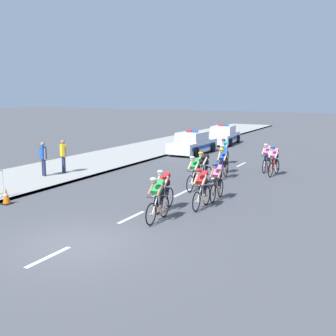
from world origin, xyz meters
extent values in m
plane|color=#4C4C51|center=(0.00, 0.00, 0.00)|extent=(160.00, 160.00, 0.00)
cube|color=#A3A099|center=(-8.01, 14.00, 0.06)|extent=(5.14, 60.00, 0.12)
cube|color=#9E9E99|center=(-5.52, 14.00, 0.07)|extent=(0.16, 60.00, 0.13)
cube|color=white|center=(0.00, -1.08, 0.00)|extent=(0.14, 1.60, 0.01)
cube|color=white|center=(0.00, 2.92, 0.00)|extent=(0.14, 1.60, 0.01)
cube|color=white|center=(0.00, 6.92, 0.00)|extent=(0.14, 1.60, 0.01)
cube|color=white|center=(0.00, 10.92, 0.00)|extent=(0.14, 1.60, 0.01)
cube|color=white|center=(0.00, 14.92, 0.00)|extent=(0.14, 1.60, 0.01)
torus|color=black|center=(1.02, 2.47, 0.36)|extent=(0.08, 0.73, 0.72)
cylinder|color=#99999E|center=(1.02, 2.47, 0.36)|extent=(0.06, 0.06, 0.06)
torus|color=black|center=(0.98, 3.47, 0.36)|extent=(0.08, 0.73, 0.72)
cylinder|color=#99999E|center=(0.98, 3.47, 0.36)|extent=(0.06, 0.06, 0.06)
cylinder|color=white|center=(1.00, 2.92, 0.90)|extent=(0.06, 0.55, 0.04)
cylinder|color=white|center=(1.01, 2.74, 0.58)|extent=(0.06, 0.48, 0.63)
cylinder|color=white|center=(0.99, 3.12, 0.60)|extent=(0.04, 0.04, 0.65)
cylinder|color=black|center=(1.02, 2.57, 0.88)|extent=(0.42, 0.05, 0.03)
cube|color=black|center=(0.99, 3.12, 0.94)|extent=(0.11, 0.22, 0.05)
cube|color=green|center=(1.00, 2.99, 1.14)|extent=(0.30, 0.56, 0.45)
cube|color=black|center=(0.99, 3.11, 0.98)|extent=(0.29, 0.21, 0.18)
cylinder|color=black|center=(1.08, 3.06, 0.64)|extent=(0.12, 0.23, 0.40)
cylinder|color=#9E7051|center=(1.09, 2.98, 0.37)|extent=(0.10, 0.16, 0.36)
cylinder|color=black|center=(0.90, 3.06, 0.64)|extent=(0.12, 0.17, 0.40)
cylinder|color=#9E7051|center=(0.91, 2.98, 0.37)|extent=(0.10, 0.13, 0.36)
cylinder|color=#9E7051|center=(1.17, 2.79, 1.09)|extent=(0.09, 0.40, 0.35)
cylinder|color=#9E7051|center=(0.85, 2.77, 1.09)|extent=(0.09, 0.40, 0.35)
sphere|color=#9E7051|center=(1.01, 2.69, 1.38)|extent=(0.19, 0.19, 0.19)
ellipsoid|color=white|center=(1.01, 2.68, 1.45)|extent=(0.24, 0.32, 0.24)
torus|color=black|center=(0.61, 3.70, 0.36)|extent=(0.10, 0.73, 0.72)
cylinder|color=#99999E|center=(0.61, 3.70, 0.36)|extent=(0.06, 0.06, 0.06)
torus|color=black|center=(0.53, 4.70, 0.36)|extent=(0.10, 0.73, 0.72)
cylinder|color=#99999E|center=(0.53, 4.70, 0.36)|extent=(0.06, 0.06, 0.06)
cylinder|color=#1E1E99|center=(0.57, 4.15, 0.90)|extent=(0.08, 0.55, 0.04)
cylinder|color=#1E1E99|center=(0.59, 3.98, 0.58)|extent=(0.07, 0.48, 0.63)
cylinder|color=#1E1E99|center=(0.56, 4.35, 0.60)|extent=(0.04, 0.04, 0.65)
cylinder|color=black|center=(0.60, 3.80, 0.88)|extent=(0.42, 0.06, 0.03)
cube|color=black|center=(0.56, 4.35, 0.94)|extent=(0.12, 0.23, 0.05)
cube|color=red|center=(0.57, 4.23, 1.14)|extent=(0.32, 0.57, 0.45)
cube|color=black|center=(0.56, 4.34, 0.98)|extent=(0.29, 0.22, 0.18)
cylinder|color=black|center=(0.65, 4.30, 0.64)|extent=(0.13, 0.23, 0.40)
cylinder|color=beige|center=(0.66, 4.22, 0.37)|extent=(0.10, 0.16, 0.36)
cylinder|color=black|center=(0.47, 4.28, 0.64)|extent=(0.12, 0.18, 0.40)
cylinder|color=beige|center=(0.48, 4.21, 0.37)|extent=(0.10, 0.13, 0.36)
cylinder|color=beige|center=(0.74, 4.02, 1.09)|extent=(0.10, 0.41, 0.35)
cylinder|color=beige|center=(0.42, 4.00, 1.09)|extent=(0.10, 0.41, 0.35)
sphere|color=beige|center=(0.59, 3.93, 1.38)|extent=(0.19, 0.19, 0.19)
ellipsoid|color=white|center=(0.59, 3.92, 1.45)|extent=(0.25, 0.33, 0.24)
torus|color=black|center=(1.67, 4.59, 0.36)|extent=(0.06, 0.72, 0.72)
cylinder|color=#99999E|center=(1.67, 4.59, 0.36)|extent=(0.06, 0.06, 0.06)
torus|color=black|center=(1.65, 5.59, 0.36)|extent=(0.06, 0.72, 0.72)
cylinder|color=#99999E|center=(1.65, 5.59, 0.36)|extent=(0.06, 0.06, 0.06)
cylinder|color=silver|center=(1.66, 5.04, 0.90)|extent=(0.05, 0.55, 0.04)
cylinder|color=silver|center=(1.66, 4.87, 0.58)|extent=(0.05, 0.48, 0.63)
cylinder|color=silver|center=(1.65, 5.24, 0.60)|extent=(0.04, 0.04, 0.65)
cylinder|color=black|center=(1.67, 4.69, 0.88)|extent=(0.42, 0.04, 0.03)
cube|color=black|center=(1.65, 5.24, 0.94)|extent=(0.11, 0.22, 0.05)
cube|color=red|center=(1.66, 5.12, 1.14)|extent=(0.29, 0.55, 0.46)
cube|color=black|center=(1.65, 5.23, 0.98)|extent=(0.28, 0.21, 0.18)
cylinder|color=black|center=(1.74, 5.18, 0.64)|extent=(0.12, 0.23, 0.40)
cylinder|color=tan|center=(1.75, 5.10, 0.37)|extent=(0.09, 0.16, 0.36)
cylinder|color=black|center=(1.56, 5.18, 0.64)|extent=(0.11, 0.17, 0.40)
cylinder|color=tan|center=(1.57, 5.10, 0.37)|extent=(0.09, 0.12, 0.36)
cylinder|color=tan|center=(1.82, 4.90, 1.09)|extent=(0.09, 0.40, 0.35)
cylinder|color=tan|center=(1.50, 4.90, 1.09)|extent=(0.09, 0.40, 0.35)
sphere|color=tan|center=(1.66, 4.82, 1.38)|extent=(0.19, 0.19, 0.19)
ellipsoid|color=red|center=(1.66, 4.81, 1.45)|extent=(0.24, 0.32, 0.24)
torus|color=black|center=(1.74, 6.01, 0.36)|extent=(0.09, 0.73, 0.72)
cylinder|color=#99999E|center=(1.74, 6.01, 0.36)|extent=(0.06, 0.06, 0.06)
torus|color=black|center=(1.67, 7.00, 0.36)|extent=(0.09, 0.73, 0.72)
cylinder|color=#99999E|center=(1.67, 7.00, 0.36)|extent=(0.06, 0.06, 0.06)
cylinder|color=black|center=(1.71, 6.46, 0.90)|extent=(0.07, 0.55, 0.04)
cylinder|color=black|center=(1.72, 6.28, 0.58)|extent=(0.07, 0.48, 0.63)
cylinder|color=black|center=(1.69, 6.65, 0.60)|extent=(0.04, 0.04, 0.65)
cylinder|color=black|center=(1.73, 6.11, 0.88)|extent=(0.42, 0.06, 0.03)
cube|color=black|center=(1.69, 6.65, 0.94)|extent=(0.12, 0.23, 0.05)
cube|color=pink|center=(1.70, 6.53, 1.14)|extent=(0.32, 0.56, 0.47)
cube|color=black|center=(1.69, 6.64, 0.98)|extent=(0.29, 0.22, 0.18)
cylinder|color=black|center=(1.79, 6.60, 0.64)|extent=(0.13, 0.23, 0.40)
cylinder|color=#9E7051|center=(1.79, 6.52, 0.37)|extent=(0.10, 0.16, 0.36)
cylinder|color=black|center=(1.61, 6.59, 0.64)|extent=(0.12, 0.18, 0.40)
cylinder|color=#9E7051|center=(1.61, 6.51, 0.37)|extent=(0.10, 0.13, 0.36)
cylinder|color=#9E7051|center=(1.87, 6.33, 1.09)|extent=(0.10, 0.41, 0.35)
cylinder|color=#9E7051|center=(1.56, 6.30, 1.09)|extent=(0.10, 0.41, 0.35)
sphere|color=#9E7051|center=(1.72, 6.23, 1.38)|extent=(0.19, 0.19, 0.19)
ellipsoid|color=blue|center=(1.72, 6.22, 1.45)|extent=(0.25, 0.33, 0.24)
torus|color=black|center=(0.23, 7.21, 0.36)|extent=(0.05, 0.72, 0.72)
cylinder|color=#99999E|center=(0.23, 7.21, 0.36)|extent=(0.06, 0.06, 0.06)
torus|color=black|center=(0.23, 8.21, 0.36)|extent=(0.05, 0.72, 0.72)
cylinder|color=#99999E|center=(0.23, 8.21, 0.36)|extent=(0.06, 0.06, 0.06)
cylinder|color=white|center=(0.23, 7.66, 0.90)|extent=(0.04, 0.55, 0.04)
cylinder|color=white|center=(0.23, 7.48, 0.58)|extent=(0.04, 0.48, 0.63)
cylinder|color=white|center=(0.23, 7.86, 0.60)|extent=(0.04, 0.04, 0.65)
cylinder|color=black|center=(0.23, 7.31, 0.88)|extent=(0.42, 0.03, 0.03)
cube|color=black|center=(0.23, 7.86, 0.94)|extent=(0.10, 0.22, 0.05)
cube|color=green|center=(0.23, 7.73, 1.14)|extent=(0.28, 0.54, 0.46)
cube|color=black|center=(0.23, 7.85, 0.98)|extent=(0.28, 0.20, 0.18)
cylinder|color=black|center=(0.32, 7.80, 0.64)|extent=(0.11, 0.22, 0.40)
cylinder|color=beige|center=(0.32, 7.72, 0.37)|extent=(0.09, 0.15, 0.36)
cylinder|color=black|center=(0.14, 7.80, 0.64)|extent=(0.11, 0.17, 0.40)
cylinder|color=beige|center=(0.14, 7.72, 0.37)|extent=(0.09, 0.12, 0.36)
cylinder|color=beige|center=(0.39, 7.52, 1.09)|extent=(0.08, 0.40, 0.35)
cylinder|color=beige|center=(0.07, 7.52, 1.09)|extent=(0.08, 0.40, 0.35)
sphere|color=beige|center=(0.23, 7.43, 1.38)|extent=(0.19, 0.19, 0.19)
ellipsoid|color=white|center=(0.23, 7.42, 1.45)|extent=(0.23, 0.31, 0.24)
torus|color=black|center=(0.04, 8.54, 0.36)|extent=(0.10, 0.73, 0.72)
cylinder|color=#99999E|center=(0.04, 8.54, 0.36)|extent=(0.06, 0.06, 0.06)
torus|color=black|center=(0.12, 9.53, 0.36)|extent=(0.10, 0.73, 0.72)
cylinder|color=#99999E|center=(0.12, 9.53, 0.36)|extent=(0.06, 0.06, 0.06)
cylinder|color=silver|center=(0.07, 8.98, 0.90)|extent=(0.08, 0.55, 0.04)
cylinder|color=silver|center=(0.06, 8.81, 0.58)|extent=(0.08, 0.48, 0.63)
cylinder|color=silver|center=(0.09, 9.18, 0.60)|extent=(0.04, 0.04, 0.65)
cylinder|color=black|center=(0.04, 8.64, 0.88)|extent=(0.42, 0.06, 0.03)
cube|color=black|center=(0.09, 9.18, 0.94)|extent=(0.12, 0.23, 0.05)
cube|color=black|center=(0.08, 9.06, 1.14)|extent=(0.32, 0.57, 0.44)
cube|color=black|center=(0.09, 9.17, 0.98)|extent=(0.30, 0.22, 0.18)
cylinder|color=black|center=(0.17, 9.12, 0.64)|extent=(0.13, 0.23, 0.40)
cylinder|color=beige|center=(0.17, 9.04, 0.37)|extent=(0.10, 0.16, 0.36)
cylinder|color=black|center=(-0.01, 9.13, 0.64)|extent=(0.12, 0.18, 0.40)
cylinder|color=beige|center=(-0.01, 9.05, 0.37)|extent=(0.10, 0.13, 0.36)
cylinder|color=beige|center=(0.22, 8.83, 1.09)|extent=(0.11, 0.41, 0.35)
cylinder|color=beige|center=(-0.10, 8.86, 1.09)|extent=(0.11, 0.41, 0.35)
sphere|color=beige|center=(0.05, 8.76, 1.38)|extent=(0.19, 0.19, 0.19)
ellipsoid|color=yellow|center=(0.05, 8.75, 1.45)|extent=(0.25, 0.33, 0.24)
torus|color=black|center=(0.48, 10.08, 0.36)|extent=(0.08, 0.73, 0.72)
cylinder|color=#99999E|center=(0.48, 10.08, 0.36)|extent=(0.06, 0.06, 0.06)
torus|color=black|center=(0.43, 11.08, 0.36)|extent=(0.08, 0.73, 0.72)
cylinder|color=#99999E|center=(0.43, 11.08, 0.36)|extent=(0.06, 0.06, 0.06)
cylinder|color=#1E1E99|center=(0.46, 10.53, 0.90)|extent=(0.06, 0.55, 0.04)
cylinder|color=#1E1E99|center=(0.46, 10.36, 0.58)|extent=(0.06, 0.48, 0.63)
cylinder|color=#1E1E99|center=(0.45, 10.73, 0.60)|extent=(0.04, 0.04, 0.65)
cylinder|color=black|center=(0.47, 10.18, 0.88)|extent=(0.42, 0.05, 0.03)
cube|color=black|center=(0.45, 10.73, 0.94)|extent=(0.11, 0.22, 0.05)
cube|color=blue|center=(0.45, 10.61, 1.14)|extent=(0.31, 0.56, 0.46)
cube|color=black|center=(0.45, 10.72, 0.98)|extent=(0.29, 0.21, 0.18)
cylinder|color=black|center=(0.54, 10.68, 0.64)|extent=(0.12, 0.23, 0.40)
cylinder|color=tan|center=(0.54, 10.60, 0.37)|extent=(0.10, 0.16, 0.36)
cylinder|color=black|center=(0.36, 10.67, 0.64)|extent=(0.12, 0.17, 0.40)
cylinder|color=tan|center=(0.36, 10.59, 0.37)|extent=(0.10, 0.13, 0.36)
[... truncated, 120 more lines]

